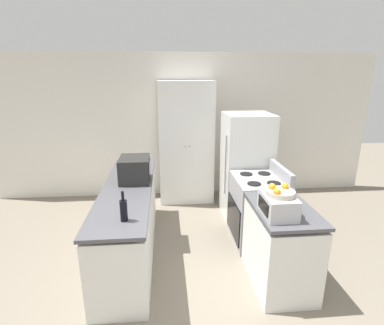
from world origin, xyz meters
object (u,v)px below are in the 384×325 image
Objects in this scene: stove at (257,209)px; wine_bottle at (124,210)px; fruit_bowl at (280,192)px; refrigerator at (246,166)px; toaster_oven at (278,205)px; pantry_cabinet at (186,143)px; microwave at (135,169)px.

stove is 2.01m from wine_bottle.
fruit_bowl reaches higher than stove.
fruit_bowl is at bearing -95.38° from refrigerator.
wine_bottle is 0.73× the size of toaster_oven.
refrigerator is (0.03, 0.79, 0.37)m from stove.
pantry_cabinet is 2.66m from wine_bottle.
microwave is 1.86m from toaster_oven.
pantry_cabinet is at bearing 105.78° from fruit_bowl.
toaster_oven is (-0.18, -1.84, 0.18)m from refrigerator.
toaster_oven is (1.49, -0.01, -0.01)m from wine_bottle.
pantry_cabinet reaches higher than wine_bottle.
microwave reaches higher than stove.
refrigerator is 6.04× the size of fruit_bowl.
wine_bottle is (-1.63, -1.03, 0.56)m from stove.
microwave is 1.64× the size of fruit_bowl.
refrigerator is at bearing 84.37° from toaster_oven.
refrigerator reaches higher than wine_bottle.
microwave reaches higher than wine_bottle.
refrigerator is 1.83m from microwave.
microwave is 1.51× the size of wine_bottle.
toaster_oven is at bearing -37.03° from microwave.
pantry_cabinet is 7.15× the size of wine_bottle.
pantry_cabinet is 2.00× the size of stove.
microwave and fruit_bowl have the same top height.
microwave is at bearing 142.97° from toaster_oven.
microwave is 1.11m from wine_bottle.
refrigerator is 1.85m from toaster_oven.
toaster_oven is (1.48, -1.12, -0.05)m from microwave.
stove is at bearing 81.92° from toaster_oven.
stove is at bearing 82.37° from fruit_bowl.
stove is 1.19m from toaster_oven.
wine_bottle reaches higher than toaster_oven.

